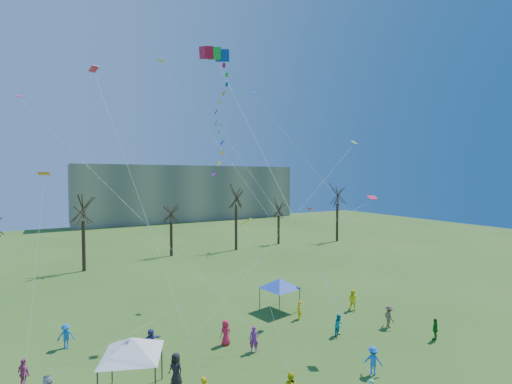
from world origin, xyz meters
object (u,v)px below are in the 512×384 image
canopy_tent_white (132,346)px  big_box_kite (225,121)px  canopy_tent_blue (280,283)px  distant_building (189,193)px

canopy_tent_white → big_box_kite: bearing=16.1°
big_box_kite → canopy_tent_blue: bearing=31.3°
canopy_tent_blue → big_box_kite: bearing=-148.7°
big_box_kite → canopy_tent_blue: (7.40, 4.49, -13.25)m
canopy_tent_white → canopy_tent_blue: canopy_tent_white is taller
big_box_kite → canopy_tent_white: size_ratio=5.30×
distant_building → canopy_tent_white: bearing=-111.2°
canopy_tent_white → canopy_tent_blue: bearing=24.7°
big_box_kite → canopy_tent_white: big_box_kite is taller
distant_building → canopy_tent_blue: bearing=-102.8°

